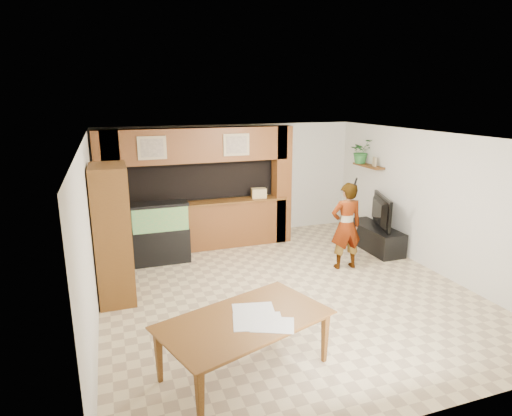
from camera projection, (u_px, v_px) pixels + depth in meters
name	position (u px, v px, depth m)	size (l,w,h in m)	color
floor	(284.00, 289.00, 7.35)	(6.50, 6.50, 0.00)	#CEBB8F
ceiling	(286.00, 137.00, 6.69)	(6.50, 6.50, 0.00)	white
wall_back	(231.00, 181.00, 9.99)	(6.00, 6.00, 0.00)	silver
wall_left	(90.00, 236.00, 6.06)	(6.50, 6.50, 0.00)	silver
wall_right	(433.00, 202.00, 7.97)	(6.50, 6.50, 0.00)	silver
partition	(196.00, 188.00, 9.12)	(4.20, 0.99, 2.60)	brown
wall_clock	(91.00, 181.00, 6.84)	(0.05, 0.25, 0.25)	black
wall_shelf	(368.00, 166.00, 9.60)	(0.25, 0.90, 0.04)	brown
pantry_cabinet	(113.00, 234.00, 6.76)	(0.55, 0.90, 2.20)	brown
trash_can	(116.00, 277.00, 7.14)	(0.31, 0.31, 0.56)	#B2B2B7
aquarium	(161.00, 234.00, 8.40)	(1.10, 0.41, 1.22)	black
tv_stand	(374.00, 237.00, 9.26)	(0.55, 1.50, 0.50)	black
television	(376.00, 211.00, 9.12)	(1.18, 0.16, 0.68)	black
photo_frame	(375.00, 162.00, 9.37)	(0.03, 0.15, 0.21)	tan
potted_plant	(361.00, 151.00, 9.78)	(0.50, 0.43, 0.55)	#2C6E30
person	(346.00, 226.00, 8.09)	(0.61, 0.40, 1.68)	#A28159
microphone	(356.00, 182.00, 7.73)	(0.03, 0.03, 0.15)	black
dining_table	(247.00, 347.00, 5.05)	(1.98, 1.11, 0.70)	brown
newspaper_a	(258.00, 321.00, 4.92)	(0.57, 0.41, 0.01)	silver
newspaper_b	(272.00, 325.00, 4.85)	(0.49, 0.36, 0.01)	silver
newspaper_c	(253.00, 310.00, 5.19)	(0.50, 0.36, 0.01)	silver
counter_box	(259.00, 193.00, 9.43)	(0.32, 0.21, 0.21)	tan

